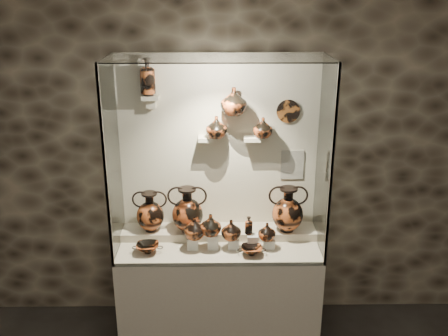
# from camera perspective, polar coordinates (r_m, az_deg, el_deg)

# --- Properties ---
(wall_back) EXTENTS (5.00, 0.02, 3.20)m
(wall_back) POSITION_cam_1_polar(r_m,az_deg,el_deg) (4.28, -0.62, 2.39)
(wall_back) COLOR black
(wall_back) RESTS_ON ground
(plinth) EXTENTS (1.70, 0.60, 0.80)m
(plinth) POSITION_cam_1_polar(r_m,az_deg,el_deg) (4.50, -0.55, -13.61)
(plinth) COLOR beige
(plinth) RESTS_ON floor
(front_tier) EXTENTS (1.68, 0.58, 0.03)m
(front_tier) POSITION_cam_1_polar(r_m,az_deg,el_deg) (4.29, -0.57, -8.97)
(front_tier) COLOR #C1B095
(front_tier) RESTS_ON plinth
(rear_tier) EXTENTS (1.70, 0.25, 0.10)m
(rear_tier) POSITION_cam_1_polar(r_m,az_deg,el_deg) (4.43, -0.58, -7.48)
(rear_tier) COLOR #C1B095
(rear_tier) RESTS_ON plinth
(back_panel) EXTENTS (1.70, 0.03, 1.60)m
(back_panel) POSITION_cam_1_polar(r_m,az_deg,el_deg) (4.27, -0.62, 2.37)
(back_panel) COLOR beige
(back_panel) RESTS_ON plinth
(glass_front) EXTENTS (1.70, 0.01, 1.60)m
(glass_front) POSITION_cam_1_polar(r_m,az_deg,el_deg) (3.69, -0.60, -0.44)
(glass_front) COLOR white
(glass_front) RESTS_ON plinth
(glass_left) EXTENTS (0.01, 0.60, 1.60)m
(glass_left) POSITION_cam_1_polar(r_m,az_deg,el_deg) (4.06, -12.64, 0.95)
(glass_left) COLOR white
(glass_left) RESTS_ON plinth
(glass_right) EXTENTS (0.01, 0.60, 1.60)m
(glass_right) POSITION_cam_1_polar(r_m,az_deg,el_deg) (4.06, 11.42, 1.05)
(glass_right) COLOR white
(glass_right) RESTS_ON plinth
(glass_top) EXTENTS (1.70, 0.60, 0.01)m
(glass_top) POSITION_cam_1_polar(r_m,az_deg,el_deg) (3.79, -0.65, 12.49)
(glass_top) COLOR white
(glass_top) RESTS_ON back_panel
(frame_post_left) EXTENTS (0.02, 0.02, 1.60)m
(frame_post_left) POSITION_cam_1_polar(r_m,az_deg,el_deg) (3.79, -13.40, -0.45)
(frame_post_left) COLOR gray
(frame_post_left) RESTS_ON plinth
(frame_post_right) EXTENTS (0.02, 0.02, 1.60)m
(frame_post_right) POSITION_cam_1_polar(r_m,az_deg,el_deg) (3.79, 12.20, -0.35)
(frame_post_right) COLOR gray
(frame_post_right) RESTS_ON plinth
(pedestal_a) EXTENTS (0.09, 0.09, 0.10)m
(pedestal_a) POSITION_cam_1_polar(r_m,az_deg,el_deg) (4.22, -3.59, -8.52)
(pedestal_a) COLOR beige
(pedestal_a) RESTS_ON front_tier
(pedestal_b) EXTENTS (0.09, 0.09, 0.13)m
(pedestal_b) POSITION_cam_1_polar(r_m,az_deg,el_deg) (4.21, -1.26, -8.34)
(pedestal_b) COLOR beige
(pedestal_b) RESTS_ON front_tier
(pedestal_c) EXTENTS (0.09, 0.09, 0.09)m
(pedestal_c) POSITION_cam_1_polar(r_m,az_deg,el_deg) (4.22, 1.08, -8.56)
(pedestal_c) COLOR beige
(pedestal_c) RESTS_ON front_tier
(pedestal_d) EXTENTS (0.09, 0.09, 0.12)m
(pedestal_d) POSITION_cam_1_polar(r_m,az_deg,el_deg) (4.22, 3.28, -8.36)
(pedestal_d) COLOR beige
(pedestal_d) RESTS_ON front_tier
(pedestal_e) EXTENTS (0.09, 0.09, 0.08)m
(pedestal_e) POSITION_cam_1_polar(r_m,az_deg,el_deg) (4.24, 5.18, -8.57)
(pedestal_e) COLOR beige
(pedestal_e) RESTS_ON front_tier
(bracket_ul) EXTENTS (0.14, 0.12, 0.04)m
(bracket_ul) POSITION_cam_1_polar(r_m,az_deg,el_deg) (4.12, -8.38, 7.99)
(bracket_ul) COLOR beige
(bracket_ul) RESTS_ON back_panel
(bracket_ca) EXTENTS (0.14, 0.12, 0.04)m
(bracket_ca) POSITION_cam_1_polar(r_m,az_deg,el_deg) (4.17, -2.00, 3.37)
(bracket_ca) COLOR beige
(bracket_ca) RESTS_ON back_panel
(bracket_cb) EXTENTS (0.10, 0.12, 0.04)m
(bracket_cb) POSITION_cam_1_polar(r_m,az_deg,el_deg) (4.12, 0.77, 6.06)
(bracket_cb) COLOR beige
(bracket_cb) RESTS_ON back_panel
(bracket_cc) EXTENTS (0.14, 0.12, 0.04)m
(bracket_cc) POSITION_cam_1_polar(r_m,az_deg,el_deg) (4.18, 3.23, 3.39)
(bracket_cc) COLOR beige
(bracket_cc) RESTS_ON back_panel
(amphora_left) EXTENTS (0.29, 0.29, 0.36)m
(amphora_left) POSITION_cam_1_polar(r_m,az_deg,el_deg) (4.34, -8.44, -4.94)
(amphora_left) COLOR #AF4E21
(amphora_left) RESTS_ON rear_tier
(amphora_mid) EXTENTS (0.34, 0.34, 0.40)m
(amphora_mid) POSITION_cam_1_polar(r_m,az_deg,el_deg) (4.28, -4.20, -4.78)
(amphora_mid) COLOR #A0411C
(amphora_mid) RESTS_ON rear_tier
(amphora_right) EXTENTS (0.38, 0.38, 0.40)m
(amphora_right) POSITION_cam_1_polar(r_m,az_deg,el_deg) (4.32, 7.29, -4.69)
(amphora_right) COLOR #AF4E21
(amphora_right) RESTS_ON rear_tier
(jug_a) EXTENTS (0.21, 0.21, 0.19)m
(jug_a) POSITION_cam_1_polar(r_m,az_deg,el_deg) (4.14, -3.40, -6.84)
(jug_a) COLOR #AF4E21
(jug_a) RESTS_ON pedestal_a
(jug_b) EXTENTS (0.21, 0.21, 0.18)m
(jug_b) POSITION_cam_1_polar(r_m,az_deg,el_deg) (4.12, -1.54, -6.51)
(jug_b) COLOR #A0411C
(jug_b) RESTS_ON pedestal_b
(jug_c) EXTENTS (0.21, 0.21, 0.17)m
(jug_c) POSITION_cam_1_polar(r_m,az_deg,el_deg) (4.14, 0.82, -7.06)
(jug_c) COLOR #AF4E21
(jug_c) RESTS_ON pedestal_c
(jug_e) EXTENTS (0.18, 0.18, 0.15)m
(jug_e) POSITION_cam_1_polar(r_m,az_deg,el_deg) (4.17, 4.93, -7.25)
(jug_e) COLOR #AF4E21
(jug_e) RESTS_ON pedestal_e
(lekythos_small) EXTENTS (0.08, 0.08, 0.18)m
(lekythos_small) POSITION_cam_1_polar(r_m,az_deg,el_deg) (4.16, 2.84, -6.46)
(lekythos_small) COLOR #A0411C
(lekythos_small) RESTS_ON pedestal_d
(kylix_left) EXTENTS (0.29, 0.26, 0.10)m
(kylix_left) POSITION_cam_1_polar(r_m,az_deg,el_deg) (4.19, -8.72, -8.95)
(kylix_left) COLOR #A0411C
(kylix_left) RESTS_ON front_tier
(kylix_right) EXTENTS (0.27, 0.26, 0.09)m
(kylix_right) POSITION_cam_1_polar(r_m,az_deg,el_deg) (4.12, 3.18, -9.32)
(kylix_right) COLOR #AF4E21
(kylix_right) RESTS_ON front_tier
(lekythos_tall) EXTENTS (0.15, 0.15, 0.33)m
(lekythos_tall) POSITION_cam_1_polar(r_m,az_deg,el_deg) (4.08, -8.74, 10.48)
(lekythos_tall) COLOR #AF4E21
(lekythos_tall) RESTS_ON bracket_ul
(ovoid_vase_a) EXTENTS (0.22, 0.22, 0.18)m
(ovoid_vase_a) POSITION_cam_1_polar(r_m,az_deg,el_deg) (4.11, -0.88, 4.69)
(ovoid_vase_a) COLOR #A0411C
(ovoid_vase_a) RESTS_ON bracket_ca
(ovoid_vase_b) EXTENTS (0.27, 0.27, 0.22)m
(ovoid_vase_b) POSITION_cam_1_polar(r_m,az_deg,el_deg) (4.04, 1.12, 7.65)
(ovoid_vase_b) COLOR #A0411C
(ovoid_vase_b) RESTS_ON bracket_cb
(ovoid_vase_c) EXTENTS (0.20, 0.20, 0.17)m
(ovoid_vase_c) POSITION_cam_1_polar(r_m,az_deg,el_deg) (4.13, 4.47, 4.62)
(ovoid_vase_c) COLOR #A0411C
(ovoid_vase_c) RESTS_ON bracket_cc
(wall_plate) EXTENTS (0.19, 0.02, 0.19)m
(wall_plate) POSITION_cam_1_polar(r_m,az_deg,el_deg) (4.20, 7.35, 6.45)
(wall_plate) COLOR #924C1C
(wall_plate) RESTS_ON back_panel
(info_placard) EXTENTS (0.20, 0.01, 0.26)m
(info_placard) POSITION_cam_1_polar(r_m,az_deg,el_deg) (4.35, 7.81, 0.37)
(info_placard) COLOR beige
(info_placard) RESTS_ON back_panel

